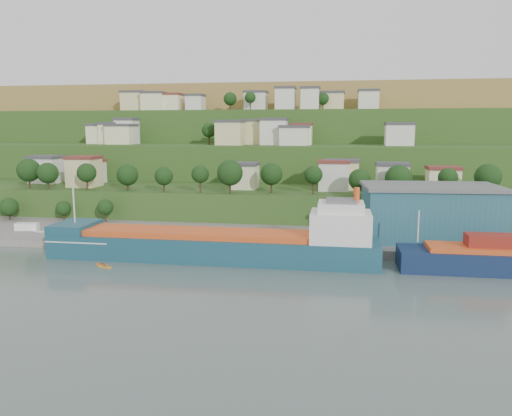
% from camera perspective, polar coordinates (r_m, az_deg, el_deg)
% --- Properties ---
extents(ground, '(500.00, 500.00, 0.00)m').
position_cam_1_polar(ground, '(99.99, -8.11, -7.15)').
color(ground, '#43514B').
rests_on(ground, ground).
extents(quay, '(220.00, 26.00, 4.00)m').
position_cam_1_polar(quay, '(122.93, 4.86, -4.03)').
color(quay, slate).
rests_on(quay, ground).
extents(pebble_beach, '(40.00, 18.00, 2.40)m').
position_cam_1_polar(pebble_beach, '(144.19, -26.64, -3.02)').
color(pebble_beach, slate).
rests_on(pebble_beach, ground).
extents(hillside, '(360.00, 211.26, 96.00)m').
position_cam_1_polar(hillside, '(263.20, 3.08, 3.02)').
color(hillside, '#284719').
rests_on(hillside, ground).
extents(cargo_ship_near, '(70.59, 11.44, 18.14)m').
position_cam_1_polar(cargo_ship_near, '(106.85, -3.94, -4.42)').
color(cargo_ship_near, '#154350').
rests_on(cargo_ship_near, ground).
extents(warehouse, '(32.20, 21.03, 12.80)m').
position_cam_1_polar(warehouse, '(123.96, 19.26, -0.42)').
color(warehouse, '#205561').
rests_on(warehouse, quay).
extents(caravan, '(5.95, 3.43, 2.61)m').
position_cam_1_polar(caravan, '(140.97, -24.69, -2.10)').
color(caravan, white).
rests_on(caravan, pebble_beach).
extents(dinghy, '(4.75, 3.27, 0.89)m').
position_cam_1_polar(dinghy, '(138.09, -23.66, -2.61)').
color(dinghy, silver).
rests_on(dinghy, pebble_beach).
extents(kayak_orange, '(2.99, 1.38, 0.74)m').
position_cam_1_polar(kayak_orange, '(107.96, -17.19, -6.14)').
color(kayak_orange, '#EB5414').
rests_on(kayak_orange, ground).
extents(kayak_yellow, '(3.33, 1.74, 0.84)m').
position_cam_1_polar(kayak_yellow, '(106.10, -16.91, -6.37)').
color(kayak_yellow, orange).
rests_on(kayak_yellow, ground).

